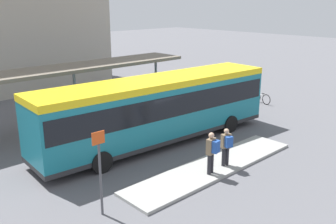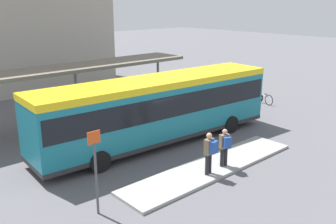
# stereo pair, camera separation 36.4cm
# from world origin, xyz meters

# --- Properties ---
(ground_plane) EXTENTS (120.00, 120.00, 0.00)m
(ground_plane) POSITION_xyz_m (0.00, 0.00, 0.00)
(ground_plane) COLOR #5B5B60
(curb_island) EXTENTS (8.60, 1.80, 0.12)m
(curb_island) POSITION_xyz_m (-0.28, -3.68, 0.06)
(curb_island) COLOR #9E9E99
(curb_island) RESTS_ON ground_plane
(city_bus) EXTENTS (12.35, 3.23, 3.15)m
(city_bus) POSITION_xyz_m (0.01, -0.00, 1.84)
(city_bus) COLOR #197284
(city_bus) RESTS_ON ground_plane
(pedestrian_waiting) EXTENTS (0.44, 0.48, 1.58)m
(pedestrian_waiting) POSITION_xyz_m (0.04, -4.04, 1.03)
(pedestrian_waiting) COLOR #232328
(pedestrian_waiting) RESTS_ON curb_island
(pedestrian_companion) EXTENTS (0.44, 0.48, 1.68)m
(pedestrian_companion) POSITION_xyz_m (-0.94, -4.11, 1.08)
(pedestrian_companion) COLOR #232328
(pedestrian_companion) RESTS_ON curb_island
(bicycle_white) EXTENTS (0.48, 1.63, 0.71)m
(bicycle_white) POSITION_xyz_m (9.87, 0.80, 0.36)
(bicycle_white) COLOR black
(bicycle_white) RESTS_ON ground_plane
(bicycle_yellow) EXTENTS (0.48, 1.62, 0.71)m
(bicycle_yellow) POSITION_xyz_m (9.79, 1.67, 0.35)
(bicycle_yellow) COLOR black
(bicycle_yellow) RESTS_ON ground_plane
(bicycle_orange) EXTENTS (0.48, 1.64, 0.71)m
(bicycle_orange) POSITION_xyz_m (10.13, 2.54, 0.36)
(bicycle_orange) COLOR black
(bicycle_orange) RESTS_ON ground_plane
(station_shelter) EXTENTS (13.74, 2.51, 3.25)m
(station_shelter) POSITION_xyz_m (-1.43, 5.21, 3.10)
(station_shelter) COLOR #706656
(station_shelter) RESTS_ON ground_plane
(platform_sign) EXTENTS (0.44, 0.08, 2.80)m
(platform_sign) POSITION_xyz_m (-5.54, -3.50, 1.56)
(platform_sign) COLOR #4C4C51
(platform_sign) RESTS_ON ground_plane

